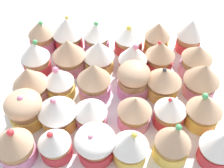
# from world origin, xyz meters

# --- Properties ---
(ground_plane) EXTENTS (1.80, 1.80, 0.03)m
(ground_plane) POSITION_xyz_m (0.00, 0.00, -0.01)
(ground_plane) COLOR beige
(baking_tray) EXTENTS (0.44, 0.38, 0.01)m
(baking_tray) POSITION_xyz_m (0.00, 0.00, 0.01)
(baking_tray) COLOR silver
(baking_tray) RESTS_ON ground_plane
(cupcake_0) EXTENTS (0.06, 0.06, 0.08)m
(cupcake_0) POSITION_xyz_m (-0.16, -0.13, 0.05)
(cupcake_0) COLOR pink
(cupcake_0) RESTS_ON baking_tray
(cupcake_1) EXTENTS (0.05, 0.05, 0.07)m
(cupcake_1) POSITION_xyz_m (-0.09, -0.13, 0.04)
(cupcake_1) COLOR #D1333D
(cupcake_1) RESTS_ON baking_tray
(cupcake_2) EXTENTS (0.07, 0.07, 0.07)m
(cupcake_2) POSITION_xyz_m (-0.03, -0.13, 0.05)
(cupcake_2) COLOR #D1333D
(cupcake_2) RESTS_ON baking_tray
(cupcake_3) EXTENTS (0.06, 0.06, 0.08)m
(cupcake_3) POSITION_xyz_m (0.03, -0.13, 0.05)
(cupcake_3) COLOR #EFC651
(cupcake_3) RESTS_ON baking_tray
(cupcake_4) EXTENTS (0.06, 0.06, 0.08)m
(cupcake_4) POSITION_xyz_m (0.09, -0.13, 0.05)
(cupcake_4) COLOR #EFC651
(cupcake_4) RESTS_ON baking_tray
(cupcake_5) EXTENTS (0.06, 0.06, 0.07)m
(cupcake_5) POSITION_xyz_m (0.16, -0.14, 0.05)
(cupcake_5) COLOR #D1333D
(cupcake_5) RESTS_ON baking_tray
(cupcake_6) EXTENTS (0.07, 0.07, 0.07)m
(cupcake_6) POSITION_xyz_m (-0.15, -0.06, 0.05)
(cupcake_6) COLOR #EFC651
(cupcake_6) RESTS_ON baking_tray
(cupcake_7) EXTENTS (0.07, 0.07, 0.08)m
(cupcake_7) POSITION_xyz_m (-0.10, -0.07, 0.05)
(cupcake_7) COLOR #EFC651
(cupcake_7) RESTS_ON baking_tray
(cupcake_8) EXTENTS (0.06, 0.06, 0.06)m
(cupcake_8) POSITION_xyz_m (-0.04, -0.07, 0.04)
(cupcake_8) COLOR pink
(cupcake_8) RESTS_ON baking_tray
(cupcake_9) EXTENTS (0.06, 0.06, 0.07)m
(cupcake_9) POSITION_xyz_m (0.04, -0.07, 0.05)
(cupcake_9) COLOR pink
(cupcake_9) RESTS_ON baking_tray
(cupcake_10) EXTENTS (0.06, 0.06, 0.07)m
(cupcake_10) POSITION_xyz_m (0.10, -0.06, 0.04)
(cupcake_10) COLOR #D1333D
(cupcake_10) RESTS_ON baking_tray
(cupcake_11) EXTENTS (0.06, 0.06, 0.07)m
(cupcake_11) POSITION_xyz_m (0.16, -0.06, 0.05)
(cupcake_11) COLOR #EFC651
(cupcake_11) RESTS_ON baking_tray
(cupcake_12) EXTENTS (0.06, 0.06, 0.08)m
(cupcake_12) POSITION_xyz_m (-0.15, -0.01, 0.05)
(cupcake_12) COLOR pink
(cupcake_12) RESTS_ON baking_tray
(cupcake_13) EXTENTS (0.05, 0.05, 0.07)m
(cupcake_13) POSITION_xyz_m (-0.10, 0.00, 0.05)
(cupcake_13) COLOR #EFC651
(cupcake_13) RESTS_ON baking_tray
(cupcake_14) EXTENTS (0.06, 0.06, 0.08)m
(cupcake_14) POSITION_xyz_m (-0.04, -0.00, 0.05)
(cupcake_14) COLOR pink
(cupcake_14) RESTS_ON baking_tray
(cupcake_15) EXTENTS (0.06, 0.06, 0.07)m
(cupcake_15) POSITION_xyz_m (0.04, 0.01, 0.05)
(cupcake_15) COLOR pink
(cupcake_15) RESTS_ON baking_tray
(cupcake_16) EXTENTS (0.06, 0.06, 0.07)m
(cupcake_16) POSITION_xyz_m (0.09, -0.00, 0.05)
(cupcake_16) COLOR #EFC651
(cupcake_16) RESTS_ON baking_tray
(cupcake_17) EXTENTS (0.07, 0.07, 0.08)m
(cupcake_17) POSITION_xyz_m (0.16, 0.01, 0.05)
(cupcake_17) COLOR pink
(cupcake_17) RESTS_ON baking_tray
(cupcake_18) EXTENTS (0.06, 0.06, 0.08)m
(cupcake_18) POSITION_xyz_m (-0.16, 0.06, 0.05)
(cupcake_18) COLOR #D1333D
(cupcake_18) RESTS_ON baking_tray
(cupcake_19) EXTENTS (0.07, 0.07, 0.08)m
(cupcake_19) POSITION_xyz_m (-0.09, 0.07, 0.05)
(cupcake_19) COLOR pink
(cupcake_19) RESTS_ON baking_tray
(cupcake_20) EXTENTS (0.06, 0.06, 0.07)m
(cupcake_20) POSITION_xyz_m (-0.03, 0.07, 0.05)
(cupcake_20) COLOR #EFC651
(cupcake_20) RESTS_ON baking_tray
(cupcake_21) EXTENTS (0.06, 0.06, 0.08)m
(cupcake_21) POSITION_xyz_m (0.04, 0.06, 0.05)
(cupcake_21) COLOR #D1333D
(cupcake_21) RESTS_ON baking_tray
(cupcake_22) EXTENTS (0.06, 0.06, 0.07)m
(cupcake_22) POSITION_xyz_m (0.09, 0.07, 0.05)
(cupcake_22) COLOR #D1333D
(cupcake_22) RESTS_ON baking_tray
(cupcake_23) EXTENTS (0.06, 0.06, 0.07)m
(cupcake_23) POSITION_xyz_m (0.16, 0.06, 0.05)
(cupcake_23) COLOR pink
(cupcake_23) RESTS_ON baking_tray
(cupcake_24) EXTENTS (0.05, 0.05, 0.07)m
(cupcake_24) POSITION_xyz_m (-0.16, 0.13, 0.05)
(cupcake_24) COLOR pink
(cupcake_24) RESTS_ON baking_tray
(cupcake_25) EXTENTS (0.07, 0.07, 0.08)m
(cupcake_25) POSITION_xyz_m (-0.10, 0.14, 0.05)
(cupcake_25) COLOR #D1333D
(cupcake_25) RESTS_ON baking_tray
(cupcake_26) EXTENTS (0.06, 0.06, 0.07)m
(cupcake_26) POSITION_xyz_m (-0.04, 0.13, 0.05)
(cupcake_26) COLOR pink
(cupcake_26) RESTS_ON baking_tray
(cupcake_27) EXTENTS (0.06, 0.06, 0.07)m
(cupcake_27) POSITION_xyz_m (0.03, 0.13, 0.05)
(cupcake_27) COLOR #D1333D
(cupcake_27) RESTS_ON baking_tray
(cupcake_28) EXTENTS (0.05, 0.05, 0.07)m
(cupcake_28) POSITION_xyz_m (0.09, 0.13, 0.05)
(cupcake_28) COLOR #EFC651
(cupcake_28) RESTS_ON baking_tray
(cupcake_29) EXTENTS (0.06, 0.06, 0.08)m
(cupcake_29) POSITION_xyz_m (0.16, 0.13, 0.05)
(cupcake_29) COLOR #D1333D
(cupcake_29) RESTS_ON baking_tray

